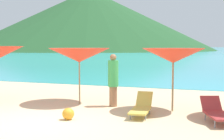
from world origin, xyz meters
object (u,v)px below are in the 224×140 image
(lounge_chair_3, at_px, (217,112))
(beach_ball, at_px, (68,114))
(umbrella_3, at_px, (79,55))
(lounge_chair_0, at_px, (141,107))
(umbrella_4, at_px, (173,56))
(beachgoer_0, at_px, (113,79))

(lounge_chair_3, relative_size, beach_ball, 4.73)
(lounge_chair_3, bearing_deg, umbrella_3, 143.82)
(lounge_chair_0, relative_size, beach_ball, 4.90)
(umbrella_3, height_order, lounge_chair_3, umbrella_3)
(umbrella_4, height_order, lounge_chair_0, umbrella_4)
(lounge_chair_0, bearing_deg, lounge_chair_3, -9.80)
(umbrella_4, bearing_deg, lounge_chair_3, -37.94)
(umbrella_4, xyz_separation_m, lounge_chair_3, (1.42, -1.10, -1.52))
(lounge_chair_0, xyz_separation_m, beachgoer_0, (-1.30, 1.05, 0.71))
(umbrella_3, relative_size, beach_ball, 6.77)
(umbrella_4, relative_size, lounge_chair_0, 1.31)
(beach_ball, bearing_deg, lounge_chair_0, 35.48)
(lounge_chair_0, bearing_deg, beachgoer_0, 135.50)
(beachgoer_0, bearing_deg, lounge_chair_3, -79.31)
(lounge_chair_3, bearing_deg, beachgoer_0, 140.19)
(beach_ball, bearing_deg, lounge_chair_3, 15.77)
(umbrella_3, height_order, umbrella_4, umbrella_4)
(umbrella_3, bearing_deg, umbrella_4, -4.19)
(lounge_chair_0, distance_m, beachgoer_0, 1.82)
(umbrella_4, distance_m, beach_ball, 3.82)
(lounge_chair_3, bearing_deg, lounge_chair_0, 155.08)
(umbrella_3, xyz_separation_m, beachgoer_0, (1.37, -0.14, -0.81))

